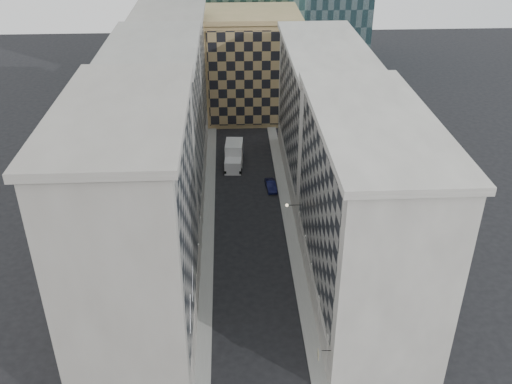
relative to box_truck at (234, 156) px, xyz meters
name	(u,v)px	position (x,y,z in m)	size (l,w,h in m)	color
sidewalk_west	(209,224)	(-3.62, -16.77, -1.45)	(1.50, 100.00, 0.15)	gray
sidewalk_east	(289,222)	(6.88, -16.77, -1.45)	(1.50, 100.00, 0.15)	gray
bldg_left_a	(136,230)	(-9.25, -35.77, 10.29)	(10.80, 22.80, 23.70)	gray
bldg_left_b	(160,136)	(-9.25, -13.77, 9.79)	(10.80, 22.80, 22.70)	gray
bldg_left_c	(173,82)	(-9.25, 8.23, 9.30)	(10.80, 22.80, 21.70)	gray
bldg_right_a	(364,215)	(12.51, -31.77, 8.79)	(10.80, 26.80, 20.70)	#A7A199
bldg_right_b	(322,116)	(12.52, -4.77, 8.32)	(10.80, 28.80, 19.70)	#A7A199
tan_block	(251,65)	(3.63, 21.13, 7.91)	(16.80, 14.80, 18.80)	tan
flagpoles_left	(191,298)	(-4.27, -40.77, 6.47)	(0.10, 6.33, 2.33)	gray
bracket_lamp	(288,205)	(6.01, -22.77, 4.67)	(1.98, 0.36, 0.36)	black
box_truck	(234,156)	(0.00, 0.00, 0.00)	(3.08, 6.58, 3.51)	silver
dark_car	(271,186)	(5.13, -7.95, -0.91)	(1.32, 3.79, 1.25)	#0E1135
shop_sign	(319,354)	(6.59, -43.77, 2.30)	(1.18, 0.75, 0.83)	black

